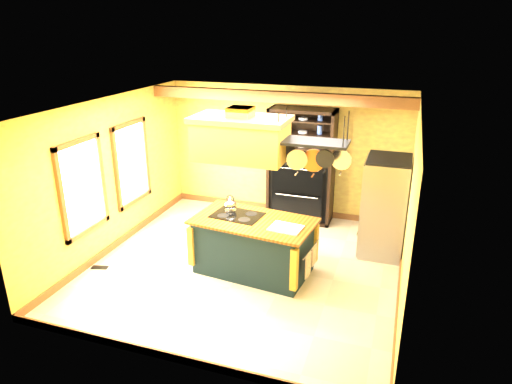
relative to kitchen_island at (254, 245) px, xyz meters
The scene contains 15 objects.
floor 0.52m from the kitchen_island, 144.51° to the left, with size 5.00×5.00×0.00m, color beige.
ceiling 2.24m from the kitchen_island, 144.51° to the left, with size 5.00×5.00×0.00m, color white.
wall_back 2.78m from the kitchen_island, 93.94° to the left, with size 5.00×0.02×2.70m, color #E1CA52.
wall_front 2.54m from the kitchen_island, 94.37° to the right, with size 5.00×0.02×2.70m, color #E1CA52.
wall_left 2.83m from the kitchen_island, behind, with size 0.02×5.00×2.70m, color #E1CA52.
wall_right 2.48m from the kitchen_island, ahead, with size 0.02×5.00×2.70m, color #E1CA52.
ceiling_beam 2.81m from the kitchen_island, 95.65° to the left, with size 5.00×0.15×0.20m, color brown.
window_near 2.88m from the kitchen_island, 165.77° to the right, with size 0.06×1.06×1.56m.
window_far 2.90m from the kitchen_island, 164.60° to the left, with size 0.06×1.06×1.56m.
kitchen_island is the anchor object (origin of this frame).
range_hood 1.79m from the kitchen_island, behind, with size 1.45×0.82×0.80m.
pot_rack 1.91m from the kitchen_island, ahead, with size 1.09×0.51×0.91m.
refrigerator 2.39m from the kitchen_island, 35.29° to the left, with size 0.74×0.87×1.71m.
hutch 2.43m from the kitchen_island, 84.78° to the left, with size 1.31×0.59×2.32m.
floor_register 2.63m from the kitchen_island, 163.54° to the right, with size 0.28×0.12×0.01m, color black.
Camera 1 is at (2.33, -6.41, 3.86)m, focal length 32.00 mm.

